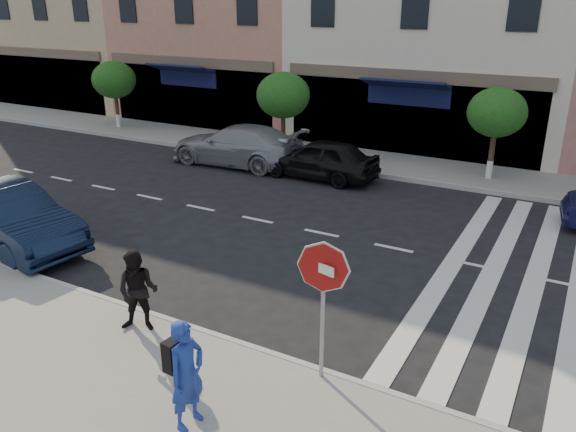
# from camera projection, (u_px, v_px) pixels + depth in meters

# --- Properties ---
(ground) EXTENTS (120.00, 120.00, 0.00)m
(ground) POSITION_uv_depth(u_px,v_px,m) (238.00, 298.00, 11.64)
(ground) COLOR black
(ground) RESTS_ON ground
(sidewalk_near) EXTENTS (60.00, 4.50, 0.15)m
(sidewalk_near) POSITION_uv_depth(u_px,v_px,m) (100.00, 401.00, 8.55)
(sidewalk_near) COLOR gray
(sidewalk_near) RESTS_ON ground
(sidewalk_far) EXTENTS (60.00, 3.00, 0.15)m
(sidewalk_far) POSITION_uv_depth(u_px,v_px,m) (404.00, 167.00, 20.59)
(sidewalk_far) COLOR gray
(sidewalk_far) RESTS_ON ground
(building_centre) EXTENTS (11.00, 9.00, 11.00)m
(building_centre) POSITION_uv_depth(u_px,v_px,m) (447.00, 7.00, 23.76)
(building_centre) COLOR beige
(building_centre) RESTS_ON ground
(street_tree_wa) EXTENTS (2.00, 2.00, 3.05)m
(street_tree_wa) POSITION_uv_depth(u_px,v_px,m) (114.00, 80.00, 25.94)
(street_tree_wa) COLOR #473323
(street_tree_wa) RESTS_ON sidewalk_far
(street_tree_wb) EXTENTS (2.10, 2.10, 3.06)m
(street_tree_wb) POSITION_uv_depth(u_px,v_px,m) (283.00, 96.00, 21.88)
(street_tree_wb) COLOR #473323
(street_tree_wb) RESTS_ON sidewalk_far
(street_tree_c) EXTENTS (1.90, 1.90, 3.04)m
(street_tree_c) POSITION_uv_depth(u_px,v_px,m) (497.00, 113.00, 18.25)
(street_tree_c) COLOR #473323
(street_tree_c) RESTS_ON sidewalk_far
(stop_sign) EXTENTS (0.81, 0.23, 2.36)m
(stop_sign) POSITION_uv_depth(u_px,v_px,m) (323.00, 280.00, 8.37)
(stop_sign) COLOR gray
(stop_sign) RESTS_ON sidewalk_near
(photographer) EXTENTS (0.45, 0.64, 1.65)m
(photographer) POSITION_uv_depth(u_px,v_px,m) (187.00, 374.00, 7.70)
(photographer) COLOR navy
(photographer) RESTS_ON sidewalk_near
(walker) EXTENTS (0.93, 0.85, 1.55)m
(walker) POSITION_uv_depth(u_px,v_px,m) (138.00, 291.00, 10.01)
(walker) COLOR black
(walker) RESTS_ON sidewalk_near
(car_near_mid) EXTENTS (4.87, 2.25, 1.55)m
(car_near_mid) POSITION_uv_depth(u_px,v_px,m) (7.00, 218.00, 13.81)
(car_near_mid) COLOR black
(car_near_mid) RESTS_ON ground
(car_far_left) EXTENTS (5.23, 2.27, 1.50)m
(car_far_left) POSITION_uv_depth(u_px,v_px,m) (237.00, 145.00, 20.87)
(car_far_left) COLOR gray
(car_far_left) RESTS_ON ground
(car_far_mid) EXTENTS (4.14, 1.75, 1.40)m
(car_far_mid) POSITION_uv_depth(u_px,v_px,m) (320.00, 159.00, 19.26)
(car_far_mid) COLOR black
(car_far_mid) RESTS_ON ground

